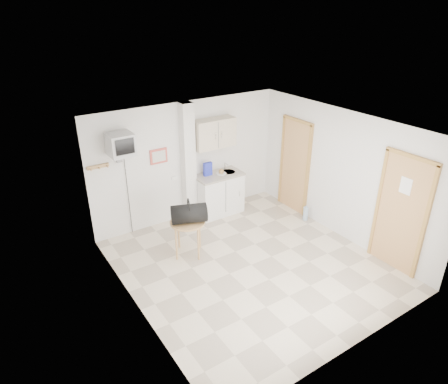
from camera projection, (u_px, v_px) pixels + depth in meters
ground at (251, 265)px, 7.11m from camera, size 4.50×4.50×0.00m
room_envelope at (262, 181)px, 6.63m from camera, size 4.24×4.54×2.55m
kitchenette at (218, 179)px, 8.56m from camera, size 1.03×0.58×2.10m
crt_television at (121, 145)px, 7.08m from camera, size 0.44×0.45×2.15m
round_table at (188, 226)px, 7.19m from camera, size 0.64×0.64×0.68m
duffel_bag at (189, 213)px, 7.05m from camera, size 0.71×0.54×0.46m
water_bottle at (306, 213)px, 8.52m from camera, size 0.11×0.11×0.33m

